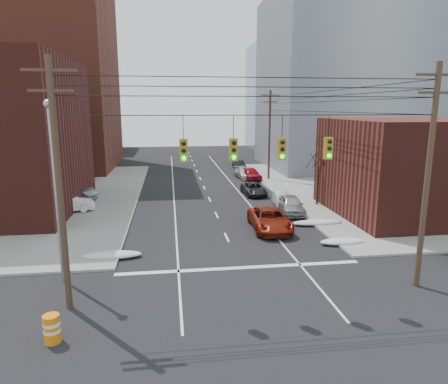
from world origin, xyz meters
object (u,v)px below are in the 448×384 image
object	(u,v)px
parked_car_e	(251,174)
parked_car_c	(254,189)
parked_car_f	(239,165)
red_pickup	(270,220)
parked_car_d	(244,173)
lot_car_a	(68,204)
lot_car_c	(17,203)
parked_car_b	(282,199)
lot_car_b	(70,192)
parked_car_a	(291,205)
lot_car_d	(48,183)
construction_barrel	(52,328)

from	to	relation	value
parked_car_e	parked_car_c	bearing A→B (deg)	-105.56
parked_car_f	red_pickup	bearing A→B (deg)	-100.81
red_pickup	parked_car_c	size ratio (longest dim) A/B	1.25
parked_car_d	lot_car_a	xyz separation A→B (m)	(-18.26, -15.16, 0.21)
parked_car_e	lot_car_c	size ratio (longest dim) A/B	1.01
parked_car_f	lot_car_a	size ratio (longest dim) A/B	0.85
red_pickup	parked_car_e	bearing A→B (deg)	83.82
parked_car_c	parked_car_e	world-z (taller)	parked_car_e
parked_car_d	parked_car_e	distance (m)	1.42
parked_car_b	lot_car_b	distance (m)	20.41
parked_car_c	lot_car_c	distance (m)	22.19
parked_car_a	lot_car_b	bearing A→B (deg)	164.91
parked_car_c	lot_car_d	size ratio (longest dim) A/B	1.07
parked_car_a	construction_barrel	world-z (taller)	parked_car_a
lot_car_a	parked_car_c	bearing A→B (deg)	-86.00
parked_car_e	lot_car_a	distance (m)	23.39
parked_car_f	parked_car_a	bearing A→B (deg)	-95.20
parked_car_e	lot_car_b	distance (m)	21.73
lot_car_d	construction_barrel	bearing A→B (deg)	-159.16
parked_car_b	lot_car_a	world-z (taller)	lot_car_a
parked_car_a	construction_barrel	xyz separation A→B (m)	(-14.90, -17.36, -0.20)
parked_car_f	lot_car_c	distance (m)	32.38
lot_car_c	lot_car_d	world-z (taller)	lot_car_d
parked_car_b	parked_car_d	world-z (taller)	parked_car_d
parked_car_c	red_pickup	bearing A→B (deg)	-98.48
lot_car_a	construction_barrel	xyz separation A→B (m)	(4.08, -19.98, -0.29)
parked_car_c	parked_car_b	bearing A→B (deg)	-73.74
parked_car_e	red_pickup	bearing A→B (deg)	-103.86
parked_car_e	lot_car_b	world-z (taller)	lot_car_b
red_pickup	parked_car_e	size ratio (longest dim) A/B	1.23
parked_car_a	parked_car_f	distance (m)	26.01
parked_car_a	lot_car_b	size ratio (longest dim) A/B	0.85
parked_car_e	lot_car_a	xyz separation A→B (m)	(-18.84, -13.86, 0.09)
parked_car_d	construction_barrel	size ratio (longest dim) A/B	4.04
lot_car_a	lot_car_c	distance (m)	4.54
lot_car_b	construction_barrel	distance (m)	25.28
parked_car_a	lot_car_d	xyz separation A→B (m)	(-23.35, 12.54, 0.09)
parked_car_a	lot_car_c	xyz separation A→B (m)	(-23.41, 3.63, 0.04)
parked_car_b	parked_car_f	distance (m)	23.12
parked_car_a	parked_car_f	xyz separation A→B (m)	(0.00, 26.01, -0.16)
parked_car_a	parked_car_b	xyz separation A→B (m)	(0.00, 2.88, -0.17)
parked_car_f	construction_barrel	distance (m)	45.85
parked_car_c	parked_car_e	xyz separation A→B (m)	(1.46, 8.74, 0.15)
parked_car_a	construction_barrel	size ratio (longest dim) A/B	4.04
parked_car_a	lot_car_c	distance (m)	23.68
parked_car_f	lot_car_d	bearing A→B (deg)	-155.23
parked_car_b	parked_car_f	size ratio (longest dim) A/B	1.00
parked_car_c	lot_car_a	xyz separation A→B (m)	(-17.38, -5.12, 0.24)
parked_car_a	lot_car_b	world-z (taller)	lot_car_b
parked_car_f	construction_barrel	bearing A→B (deg)	-114.17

